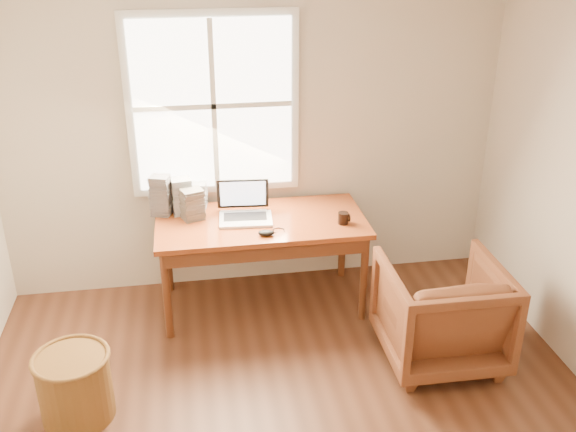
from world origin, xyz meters
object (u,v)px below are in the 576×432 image
object	(u,v)px
armchair	(441,312)
laptop	(245,203)
wicker_stool	(75,387)
desk	(261,222)
coffee_mug	(343,218)
cd_stack_a	(182,196)

from	to	relation	value
armchair	laptop	xyz separation A→B (m)	(-1.25, 0.90, 0.52)
wicker_stool	laptop	world-z (taller)	laptop
desk	coffee_mug	xyz separation A→B (m)	(0.60, -0.17, 0.06)
desk	armchair	xyz separation A→B (m)	(1.14, -0.89, -0.36)
cd_stack_a	armchair	bearing A→B (deg)	-33.01
laptop	cd_stack_a	bearing A→B (deg)	159.21
coffee_mug	cd_stack_a	bearing A→B (deg)	168.44
armchair	laptop	world-z (taller)	laptop
desk	armchair	world-z (taller)	desk
desk	cd_stack_a	bearing A→B (deg)	159.04
coffee_mug	cd_stack_a	size ratio (longest dim) A/B	0.31
laptop	wicker_stool	bearing A→B (deg)	-132.34
desk	armchair	size ratio (longest dim) A/B	1.96
coffee_mug	laptop	bearing A→B (deg)	173.42
wicker_stool	coffee_mug	bearing A→B (deg)	26.16
desk	laptop	bearing A→B (deg)	179.04
wicker_stool	cd_stack_a	bearing A→B (deg)	61.57
laptop	cd_stack_a	world-z (taller)	cd_stack_a
armchair	coffee_mug	distance (m)	1.00
wicker_stool	laptop	xyz separation A→B (m)	(1.19, 1.11, 0.67)
wicker_stool	laptop	bearing A→B (deg)	43.04
cd_stack_a	wicker_stool	bearing A→B (deg)	-118.43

